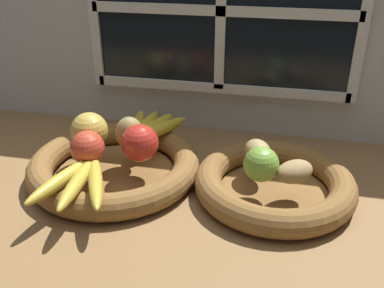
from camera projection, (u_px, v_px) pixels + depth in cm
name	position (u px, v px, depth cm)	size (l,w,h in cm)	color
ground_plane	(197.00, 191.00, 90.66)	(140.00, 90.00, 3.00)	olive
back_wall	(222.00, 22.00, 103.17)	(140.00, 4.60, 55.00)	silver
fruit_bowl_left	(115.00, 165.00, 92.60)	(36.66, 36.66, 5.45)	brown
fruit_bowl_right	(274.00, 182.00, 86.25)	(32.14, 32.14, 5.45)	brown
apple_red_right	(140.00, 143.00, 87.03)	(7.72, 7.72, 7.72)	red
apple_red_front	(87.00, 148.00, 85.93)	(6.96, 6.96, 6.96)	#CC422D
apple_golden_left	(89.00, 131.00, 91.88)	(7.98, 7.98, 7.98)	gold
pear_brown	(129.00, 133.00, 91.33)	(5.48, 6.00, 7.44)	olive
banana_bunch_front	(79.00, 180.00, 79.28)	(15.04, 20.11, 2.63)	gold
banana_bunch_back	(149.00, 127.00, 99.75)	(14.42, 17.59, 2.77)	gold
potato_oblong	(258.00, 151.00, 87.28)	(7.04, 5.04, 4.48)	tan
potato_small	(295.00, 171.00, 80.29)	(7.69, 4.96, 4.26)	#A38451
lime_near	(261.00, 164.00, 80.25)	(6.76, 6.76, 6.76)	#7AAD3D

